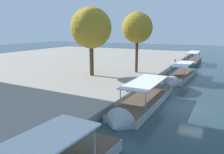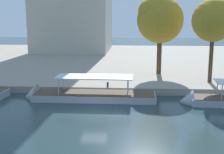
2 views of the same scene
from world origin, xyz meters
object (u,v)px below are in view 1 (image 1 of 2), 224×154
(tour_boat_4, at_px, (192,64))
(tree_0, at_px, (91,26))
(tour_boat_2, at_px, (141,105))
(tree_1, at_px, (138,26))
(tour_boat_3, at_px, (181,77))
(mooring_bollard_0, at_px, (127,89))
(mooring_bollard_2, at_px, (175,60))

(tour_boat_4, height_order, tree_0, tree_0)
(tour_boat_2, distance_m, tree_1, 18.85)
(tour_boat_2, distance_m, tour_boat_3, 17.23)
(tour_boat_4, xyz_separation_m, tree_1, (-19.35, 7.15, 8.66))
(mooring_bollard_0, bearing_deg, tour_boat_3, -14.88)
(mooring_bollard_0, height_order, tree_1, tree_1)
(tour_boat_3, bearing_deg, mooring_bollard_0, -11.66)
(tour_boat_2, xyz_separation_m, mooring_bollard_2, (31.93, 2.80, 0.95))
(tree_0, height_order, tree_1, tree_0)
(mooring_bollard_0, bearing_deg, tour_boat_4, -6.20)
(mooring_bollard_2, bearing_deg, tour_boat_4, -51.38)
(tour_boat_2, bearing_deg, mooring_bollard_0, -133.19)
(tour_boat_3, xyz_separation_m, tree_1, (-1.73, 7.53, 8.72))
(mooring_bollard_2, xyz_separation_m, tree_1, (-16.47, 3.55, 7.76))
(mooring_bollard_2, height_order, tree_0, tree_0)
(tour_boat_3, height_order, mooring_bollard_0, tour_boat_3)
(mooring_bollard_0, height_order, tree_0, tree_0)
(tour_boat_4, relative_size, tree_1, 1.32)
(tour_boat_3, distance_m, tour_boat_4, 17.62)
(mooring_bollard_2, bearing_deg, tree_1, 167.82)
(tree_0, bearing_deg, mooring_bollard_0, -125.42)
(tour_boat_4, distance_m, mooring_bollard_0, 32.43)
(tour_boat_3, xyz_separation_m, mooring_bollard_2, (14.74, 3.98, 0.96))
(mooring_bollard_2, height_order, tree_1, tree_1)
(tour_boat_4, height_order, tree_1, tree_1)
(tour_boat_3, distance_m, mooring_bollard_2, 15.30)
(tour_boat_3, relative_size, tour_boat_4, 1.01)
(tour_boat_3, height_order, tree_1, tree_1)
(mooring_bollard_2, distance_m, tree_0, 25.74)
(tour_boat_2, bearing_deg, tour_boat_4, 178.99)
(tour_boat_4, relative_size, mooring_bollard_2, 18.41)
(tree_0, distance_m, tree_1, 8.45)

